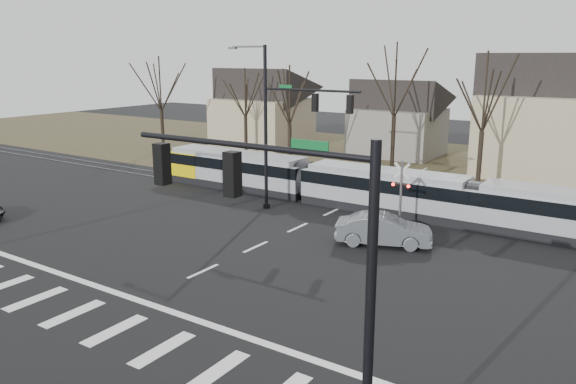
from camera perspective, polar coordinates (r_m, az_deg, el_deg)
The scene contains 15 objects.
ground at distance 24.78m, azimuth -11.75°, elevation -9.31°, with size 140.00×140.00×0.00m, color black.
grass_verge at distance 51.48m, azimuth 14.33°, elevation 2.56°, with size 140.00×28.00×0.01m, color #38331E.
crosswalk at distance 22.43m, azimuth -19.16°, elevation -12.33°, with size 27.00×2.60×0.01m.
stop_line at distance 23.66m, azimuth -14.89°, elevation -10.61°, with size 28.00×0.35×0.01m, color silver.
lane_dashes at distance 37.10m, azimuth 5.99°, elevation -1.31°, with size 0.18×30.00×0.01m.
rail_pair at distance 36.92m, azimuth 5.85°, elevation -1.34°, with size 90.00×1.52×0.06m.
tram at distance 35.68m, azimuth 9.69°, elevation 0.36°, with size 35.21×2.61×2.67m.
sedan at distance 29.44m, azimuth 9.69°, elevation -3.80°, with size 5.20×3.33×1.62m, color slate.
signal_pole_near_right at distance 12.51m, azimuth 0.58°, elevation -6.87°, with size 6.72×0.44×8.00m.
signal_pole_far at distance 34.27m, azimuth -0.12°, elevation 7.22°, with size 9.28×0.44×10.20m.
rail_crossing_signal at distance 31.78m, azimuth 11.37°, elevation -0.56°, with size 1.08×0.36×4.00m.
tree_row at distance 44.50m, azimuth 14.53°, elevation 7.37°, with size 59.20×7.20×10.00m.
house_a at distance 61.97m, azimuth -2.65°, elevation 8.96°, with size 9.72×8.64×8.60m.
house_b at distance 56.38m, azimuth 11.12°, elevation 7.74°, with size 8.64×7.56×7.65m.
house_c at distance 49.59m, azimuth 24.99°, elevation 7.42°, with size 10.80×8.64×10.10m.
Camera 1 is at (16.49, -15.83, 9.56)m, focal length 35.00 mm.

